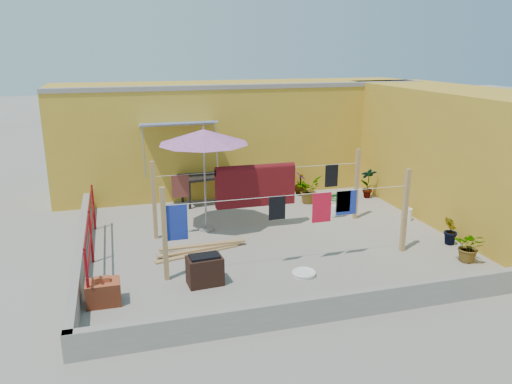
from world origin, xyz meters
TOP-DOWN VIEW (x-y plane):
  - ground at (0.00, 0.00)m, footprint 80.00×80.00m
  - wall_back at (0.50, 4.69)m, footprint 11.00×3.27m
  - wall_right at (5.20, 0.00)m, footprint 2.40×9.00m
  - parapet_front at (0.00, -3.58)m, footprint 8.30×0.16m
  - parapet_left at (-4.08, 0.00)m, footprint 0.16×7.30m
  - red_railing at (-3.85, -0.20)m, footprint 0.05×4.20m
  - clothesline_rig at (-0.13, 0.56)m, footprint 5.09×2.35m
  - patio_umbrella at (-1.30, 1.02)m, footprint 2.40×2.40m
  - outdoor_table at (-0.73, 3.20)m, footprint 1.83×1.11m
  - brick_stack at (-3.63, -2.04)m, footprint 0.57×0.42m
  - lumber_pile at (-1.67, -0.27)m, footprint 2.02×0.63m
  - brazier at (-1.84, -1.79)m, footprint 0.67×0.47m
  - white_basin at (0.04, -1.95)m, footprint 0.47×0.47m
  - water_jug_a at (2.12, 1.17)m, footprint 0.19×0.19m
  - water_jug_b at (3.70, 0.30)m, footprint 0.23×0.23m
  - green_hose at (2.82, 2.49)m, footprint 0.58×0.58m
  - plant_back_a at (1.86, 2.40)m, footprint 0.90×0.89m
  - plant_back_b at (1.94, 3.20)m, footprint 0.45×0.45m
  - plant_right_a at (3.70, 2.38)m, footprint 0.51×0.38m
  - plant_right_b at (3.70, -1.39)m, footprint 0.43×0.46m
  - plant_right_c at (3.49, -2.27)m, footprint 0.77×0.78m

SIDE VIEW (x-z plane):
  - ground at x=0.00m, z-range 0.00..0.00m
  - green_hose at x=2.82m, z-range 0.00..0.08m
  - white_basin at x=0.04m, z-range 0.00..0.08m
  - lumber_pile at x=-1.67m, z-range 0.00..0.12m
  - water_jug_a at x=2.12m, z-range -0.02..0.29m
  - water_jug_b at x=3.70m, z-range -0.02..0.34m
  - brick_stack at x=-3.63m, z-range -0.03..0.46m
  - parapet_front at x=0.00m, z-range 0.00..0.44m
  - parapet_left at x=-4.08m, z-range 0.00..0.44m
  - brazier at x=-1.84m, z-range -0.01..0.56m
  - plant_right_c at x=3.49m, z-range 0.00..0.65m
  - plant_right_b at x=3.70m, z-range 0.00..0.66m
  - plant_back_b at x=1.94m, z-range 0.00..0.67m
  - plant_back_a at x=1.86m, z-range 0.00..0.75m
  - plant_right_a at x=3.70m, z-range 0.00..0.90m
  - red_railing at x=-3.85m, z-range 0.17..1.27m
  - outdoor_table at x=-0.73m, z-range 0.32..1.13m
  - clothesline_rig at x=-0.13m, z-range 0.13..1.93m
  - wall_right at x=5.20m, z-range 0.00..3.20m
  - wall_back at x=0.50m, z-range 0.00..3.21m
  - patio_umbrella at x=-1.30m, z-range 0.99..3.48m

